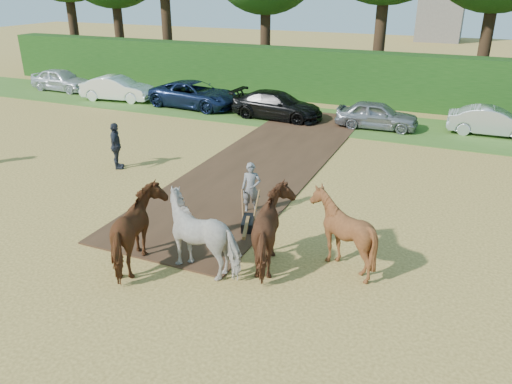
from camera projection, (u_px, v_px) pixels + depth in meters
The scene contains 7 objects.
ground at pixel (133, 226), 14.90m from camera, with size 120.00×120.00×0.00m, color gold.
earth_strip at pixel (268, 160), 20.26m from camera, with size 4.50×17.00×0.05m, color #472D1C.
grass_verge at pixel (291, 117), 26.72m from camera, with size 50.00×5.00×0.03m, color #38601E.
hedgerow at pixel (317, 75), 29.93m from camera, with size 46.00×1.60×3.00m, color #14380F.
spectator_far at pixel (116, 146), 19.13m from camera, with size 1.06×0.44×1.81m, color #252932.
plough_team at pixel (241, 230), 12.56m from camera, with size 6.59×5.58×1.98m.
parked_cars at pixel (270, 103), 26.70m from camera, with size 35.86×3.30×1.48m.
Camera 1 is at (8.66, -10.75, 6.80)m, focal length 35.00 mm.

